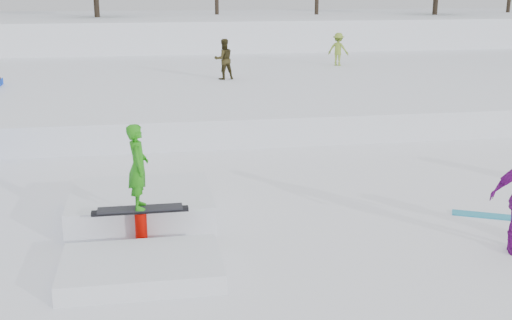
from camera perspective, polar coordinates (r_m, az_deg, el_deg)
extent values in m
plane|color=white|center=(10.43, -0.85, -8.88)|extent=(120.00, 120.00, 0.00)
cube|color=white|center=(39.54, -7.78, 10.89)|extent=(60.00, 14.00, 2.40)
cube|color=white|center=(25.73, -6.46, 6.70)|extent=(50.00, 18.00, 0.80)
cylinder|color=black|center=(24.41, -21.68, 5.58)|extent=(0.05, 0.05, 1.10)
imported|color=#2E2810|center=(24.11, -2.88, 8.94)|extent=(0.83, 0.71, 1.50)
imported|color=olive|center=(28.40, 7.32, 9.74)|extent=(1.04, 0.94, 1.40)
cube|color=teal|center=(13.05, 20.12, -4.69)|extent=(1.38, 0.88, 0.03)
cube|color=white|center=(12.24, -10.15, -4.01)|extent=(2.60, 2.20, 0.54)
cube|color=white|center=(9.96, -10.12, -9.42)|extent=(2.40, 1.60, 0.30)
cylinder|color=#C00E05|center=(11.11, -10.09, -7.39)|extent=(0.44, 0.44, 0.06)
cylinder|color=#C00E05|center=(11.01, -10.16, -6.10)|extent=(0.20, 0.20, 0.60)
cube|color=black|center=(10.89, -10.24, -4.48)|extent=(1.60, 0.16, 0.06)
cube|color=black|center=(10.88, -10.26, -4.26)|extent=(1.40, 0.28, 0.03)
imported|color=#218B11|center=(10.66, -10.44, -0.58)|extent=(0.34, 0.52, 1.42)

